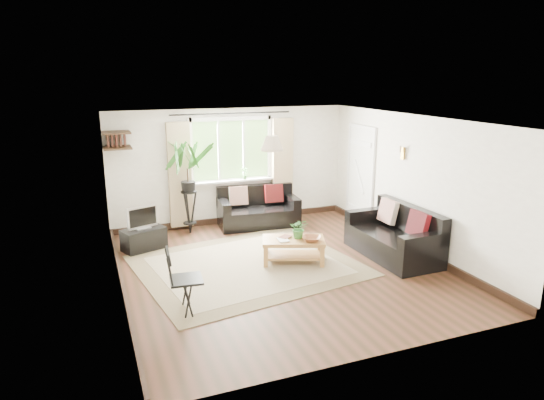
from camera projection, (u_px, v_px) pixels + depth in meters
name	position (u px, v px, depth m)	size (l,w,h in m)	color
floor	(281.00, 268.00, 7.91)	(5.50, 5.50, 0.00)	black
ceiling	(282.00, 120.00, 7.30)	(5.50, 5.50, 0.00)	white
wall_back	(231.00, 166.00, 10.08)	(5.00, 0.02, 2.40)	silver
wall_front	(380.00, 257.00, 5.12)	(5.00, 0.02, 2.40)	silver
wall_left	(115.00, 213.00, 6.73)	(0.02, 5.50, 2.40)	silver
wall_right	(413.00, 184.00, 8.48)	(0.02, 5.50, 2.40)	silver
rug	(247.00, 265.00, 7.99)	(3.38, 2.90, 0.02)	#BFB594
window	(231.00, 150.00, 9.96)	(2.50, 0.16, 2.16)	white
door	(360.00, 177.00, 10.05)	(0.06, 0.96, 2.06)	silver
corner_shelf	(117.00, 140.00, 8.89)	(0.50, 0.50, 0.34)	black
pendant_lamp	(272.00, 140.00, 7.75)	(0.36, 0.36, 0.54)	beige
wall_sconce	(402.00, 151.00, 8.59)	(0.12, 0.12, 0.28)	beige
sofa_back	(258.00, 208.00, 10.02)	(1.62, 0.81, 0.76)	black
sofa_right	(393.00, 233.00, 8.32)	(0.88, 1.76, 0.83)	black
coffee_table	(293.00, 251.00, 8.08)	(1.02, 0.56, 0.42)	#925B2F
table_plant	(299.00, 228.00, 8.03)	(0.30, 0.26, 0.34)	#316D2B
bowl	(312.00, 239.00, 7.93)	(0.30, 0.30, 0.07)	brown
book_a	(278.00, 240.00, 7.94)	(0.17, 0.23, 0.02)	silver
book_b	(281.00, 236.00, 8.14)	(0.16, 0.22, 0.02)	brown
tv_stand	(144.00, 239.00, 8.69)	(0.73, 0.41, 0.40)	black
tv	(142.00, 217.00, 8.58)	(0.56, 0.19, 0.43)	#A5A5AA
palm_stand	(188.00, 188.00, 9.43)	(0.72, 0.72, 1.84)	black
folding_chair	(186.00, 281.00, 6.35)	(0.46, 0.46, 0.89)	black
sill_plant	(245.00, 173.00, 10.10)	(0.14, 0.10, 0.27)	#2D6023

